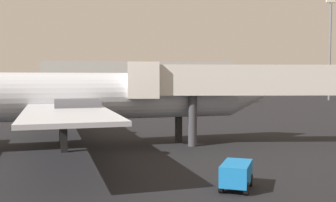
% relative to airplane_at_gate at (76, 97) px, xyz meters
% --- Properties ---
extents(airplane_at_gate, '(33.89, 30.01, 10.89)m').
position_rel_airplane_at_gate_xyz_m(airplane_at_gate, '(0.00, 0.00, 0.00)').
color(airplane_at_gate, silver).
rests_on(airplane_at_gate, ground_plane).
extents(airplane_distant, '(27.28, 18.57, 9.19)m').
position_rel_airplane_at_gate_xyz_m(airplane_distant, '(18.14, 56.13, -0.88)').
color(airplane_distant, silver).
rests_on(airplane_distant, ground_plane).
extents(jet_bridge, '(21.26, 3.65, 6.67)m').
position_rel_airplane_at_gate_xyz_m(jet_bridge, '(13.72, -0.88, 1.17)').
color(jet_bridge, silver).
rests_on(jet_bridge, ground_plane).
extents(baggage_cart, '(2.19, 2.72, 1.30)m').
position_rel_airplane_at_gate_xyz_m(baggage_cart, '(9.24, -12.95, -3.20)').
color(baggage_cart, '#1972BF').
rests_on(baggage_cart, ground_plane).
extents(light_mast_right, '(2.40, 0.50, 24.18)m').
position_rel_airplane_at_gate_xyz_m(light_mast_right, '(52.79, 59.92, 9.44)').
color(light_mast_right, slate).
rests_on(light_mast_right, ground_plane).
extents(terminal_building, '(67.09, 22.57, 11.22)m').
position_rel_airplane_at_gate_xyz_m(terminal_building, '(8.47, 118.43, 1.65)').
color(terminal_building, '#B7B7B2').
rests_on(terminal_building, ground_plane).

